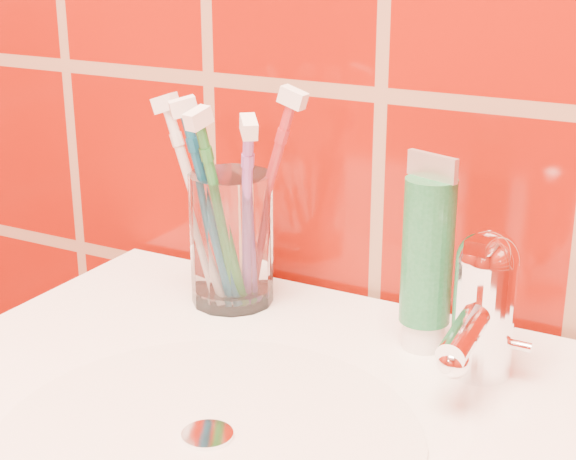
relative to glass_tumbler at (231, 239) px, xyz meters
The scene contains 8 objects.
glass_tumbler is the anchor object (origin of this frame).
toothpaste_tube 0.19m from the glass_tumbler, ahead, with size 0.05×0.04×0.17m.
faucet 0.25m from the glass_tumbler, ahead, with size 0.05×0.11×0.12m.
toothbrush_0 0.04m from the glass_tumbler, 78.20° to the right, with size 0.03×0.07×0.20m, color #1F752C, non-canonical shape.
toothbrush_1 0.05m from the glass_tumbler, 163.30° to the right, with size 0.08×0.03×0.20m, color silver, non-canonical shape.
toothbrush_2 0.05m from the glass_tumbler, 17.89° to the left, with size 0.08×0.03×0.21m, color #AA242B, non-canonical shape.
toothbrush_3 0.04m from the glass_tumbler, 29.00° to the right, with size 0.06×0.06×0.19m, color #8B4DA7, non-canonical shape.
toothbrush_4 0.04m from the glass_tumbler, 110.27° to the right, with size 0.05×0.05×0.20m, color #0D5173, non-canonical shape.
Camera 1 is at (0.30, 0.48, 1.19)m, focal length 55.00 mm.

